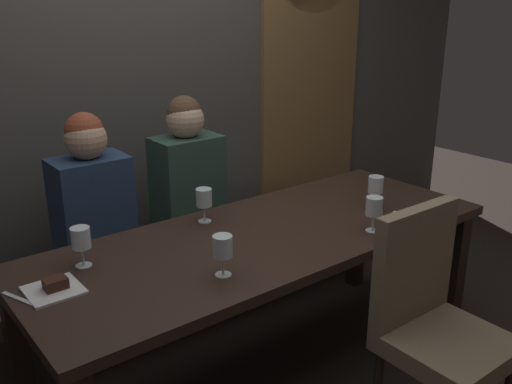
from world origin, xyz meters
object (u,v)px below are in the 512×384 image
(wine_glass_center_front, at_px, (374,207))
(wine_glass_near_left, at_px, (204,198))
(dining_table, at_px, (266,251))
(diner_redhead, at_px, (92,197))
(wine_glass_near_right, at_px, (81,239))
(diner_bearded, at_px, (187,175))
(wine_glass_end_left, at_px, (223,248))
(fork_on_table, at_px, (19,299))
(banquette_bench, at_px, (188,277))
(dessert_plate, at_px, (54,288))
(chair_near_side, at_px, (433,315))
(wine_glass_far_right, at_px, (376,186))

(wine_glass_center_front, height_order, wine_glass_near_left, same)
(dining_table, distance_m, diner_redhead, 0.90)
(wine_glass_near_right, distance_m, wine_glass_near_left, 0.64)
(diner_bearded, distance_m, wine_glass_end_left, 1.02)
(wine_glass_end_left, bearing_deg, diner_redhead, 97.85)
(diner_redhead, height_order, fork_on_table, diner_redhead)
(banquette_bench, bearing_deg, dessert_plate, -145.80)
(dining_table, distance_m, fork_on_table, 1.07)
(chair_near_side, bearing_deg, fork_on_table, 148.94)
(banquette_bench, height_order, wine_glass_near_right, wine_glass_near_right)
(banquette_bench, xyz_separation_m, wine_glass_near_left, (-0.14, -0.41, 0.63))
(banquette_bench, height_order, dessert_plate, dessert_plate)
(wine_glass_far_right, bearing_deg, banquette_bench, 129.43)
(wine_glass_near_right, height_order, dessert_plate, wine_glass_near_right)
(dessert_plate, bearing_deg, banquette_bench, 34.20)
(diner_bearded, bearing_deg, wine_glass_near_left, -111.87)
(chair_near_side, bearing_deg, wine_glass_end_left, 142.41)
(diner_redhead, distance_m, wine_glass_near_left, 0.57)
(dining_table, height_order, diner_bearded, diner_bearded)
(wine_glass_near_left, bearing_deg, wine_glass_end_left, -116.12)
(diner_redhead, height_order, wine_glass_far_right, diner_redhead)
(diner_bearded, bearing_deg, dessert_plate, -146.15)
(dining_table, xyz_separation_m, diner_redhead, (-0.52, 0.72, 0.17))
(banquette_bench, height_order, fork_on_table, fork_on_table)
(fork_on_table, bearing_deg, wine_glass_near_right, 1.18)
(banquette_bench, height_order, wine_glass_near_left, wine_glass_near_left)
(wine_glass_center_front, xyz_separation_m, wine_glass_near_left, (-0.54, 0.57, 0.00))
(dining_table, xyz_separation_m, dessert_plate, (-0.94, 0.06, 0.10))
(diner_bearded, distance_m, wine_glass_near_left, 0.46)
(wine_glass_near_left, bearing_deg, fork_on_table, -167.20)
(wine_glass_end_left, bearing_deg, wine_glass_center_front, -4.96)
(banquette_bench, relative_size, wine_glass_center_front, 15.24)
(wine_glass_end_left, relative_size, dessert_plate, 0.86)
(diner_redhead, height_order, wine_glass_near_right, diner_redhead)
(wine_glass_near_right, distance_m, dessert_plate, 0.23)
(dessert_plate, bearing_deg, diner_bearded, 33.85)
(diner_bearded, bearing_deg, wine_glass_far_right, -52.33)
(banquette_bench, xyz_separation_m, chair_near_side, (0.27, -1.42, 0.33))
(wine_glass_center_front, bearing_deg, diner_redhead, 132.41)
(wine_glass_end_left, bearing_deg, diner_bearded, 65.78)
(diner_bearded, distance_m, wine_glass_far_right, 1.01)
(wine_glass_far_right, xyz_separation_m, wine_glass_near_left, (-0.78, 0.37, 0.00))
(dining_table, height_order, dessert_plate, dessert_plate)
(wine_glass_near_right, xyz_separation_m, wine_glass_center_front, (1.17, -0.48, 0.00))
(diner_bearded, height_order, wine_glass_far_right, diner_bearded)
(fork_on_table, bearing_deg, wine_glass_end_left, -44.25)
(banquette_bench, relative_size, wine_glass_far_right, 15.24)
(dining_table, height_order, wine_glass_near_left, wine_glass_near_left)
(diner_bearded, xyz_separation_m, dessert_plate, (-0.97, -0.65, -0.08))
(wine_glass_center_front, xyz_separation_m, wine_glass_end_left, (-0.78, 0.07, -0.00))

